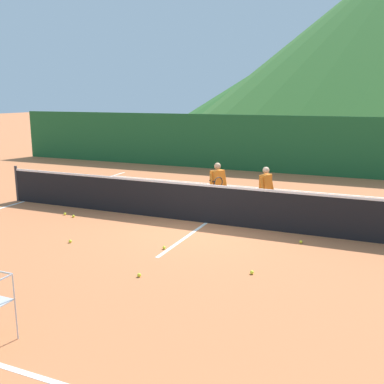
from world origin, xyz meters
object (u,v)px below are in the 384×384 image
at_px(student_1, 266,186).
at_px(tennis_ball_3, 164,248).
at_px(tennis_ball_7, 65,214).
at_px(tennis_ball_9, 252,272).
at_px(tennis_ball_1, 139,275).
at_px(student_0, 217,182).
at_px(tennis_ball_0, 301,242).
at_px(tennis_ball_5, 70,241).
at_px(tennis_ball_4, 73,216).
at_px(tennis_net, 207,203).

height_order(student_1, tennis_ball_3, student_1).
bearing_deg(tennis_ball_3, tennis_ball_7, 159.48).
bearing_deg(tennis_ball_9, tennis_ball_3, 164.50).
bearing_deg(tennis_ball_1, student_0, 94.01).
distance_m(student_0, tennis_ball_0, 3.33).
bearing_deg(tennis_ball_1, tennis_ball_0, 52.23).
bearing_deg(tennis_ball_3, tennis_ball_5, -168.12).
height_order(tennis_ball_0, tennis_ball_7, same).
bearing_deg(tennis_ball_3, tennis_ball_9, -15.50).
height_order(student_0, tennis_ball_4, student_0).
relative_size(tennis_ball_3, tennis_ball_9, 1.00).
relative_size(tennis_ball_1, tennis_ball_3, 1.00).
distance_m(tennis_ball_4, tennis_ball_9, 5.55).
bearing_deg(tennis_net, tennis_ball_5, -129.62).
height_order(tennis_ball_3, tennis_ball_7, same).
bearing_deg(tennis_ball_4, tennis_ball_3, -21.04).
xyz_separation_m(tennis_ball_7, tennis_ball_9, (5.60, -1.90, 0.00)).
bearing_deg(tennis_ball_4, tennis_ball_5, -53.95).
height_order(student_0, tennis_ball_7, student_0).
distance_m(tennis_ball_1, tennis_ball_7, 4.75).
bearing_deg(tennis_ball_9, tennis_ball_4, 161.03).
bearing_deg(tennis_ball_0, tennis_ball_3, -149.45).
distance_m(tennis_ball_0, tennis_ball_4, 5.76).
distance_m(tennis_net, tennis_ball_0, 2.54).
distance_m(student_0, tennis_ball_7, 4.13).
relative_size(tennis_ball_0, tennis_ball_9, 1.00).
relative_size(student_1, tennis_ball_4, 18.80).
bearing_deg(tennis_ball_3, tennis_net, 87.56).
height_order(tennis_ball_1, tennis_ball_9, same).
height_order(tennis_net, tennis_ball_5, tennis_net).
xyz_separation_m(student_0, tennis_ball_1, (0.34, -4.85, -0.76)).
bearing_deg(tennis_ball_7, tennis_ball_0, 1.25).
xyz_separation_m(tennis_net, student_0, (-0.19, 1.28, 0.29)).
height_order(student_0, tennis_ball_5, student_0).
distance_m(tennis_ball_1, tennis_ball_3, 1.46).
bearing_deg(tennis_ball_4, tennis_net, 14.82).
bearing_deg(tennis_ball_4, student_1, 26.31).
relative_size(tennis_net, tennis_ball_1, 179.25).
height_order(tennis_net, tennis_ball_3, tennis_net).
relative_size(tennis_ball_1, tennis_ball_4, 1.00).
xyz_separation_m(tennis_ball_1, tennis_ball_7, (-3.84, 2.79, 0.00)).
distance_m(student_0, tennis_ball_4, 3.89).
height_order(student_0, student_1, student_0).
xyz_separation_m(student_1, tennis_ball_9, (0.78, -4.01, -0.73)).
relative_size(tennis_net, tennis_ball_9, 179.25).
height_order(student_0, tennis_ball_0, student_0).
distance_m(tennis_ball_0, tennis_ball_7, 6.10).
bearing_deg(tennis_ball_5, tennis_ball_9, -1.83).
xyz_separation_m(tennis_ball_1, tennis_ball_4, (-3.49, 2.69, 0.00)).
height_order(student_1, tennis_ball_5, student_1).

